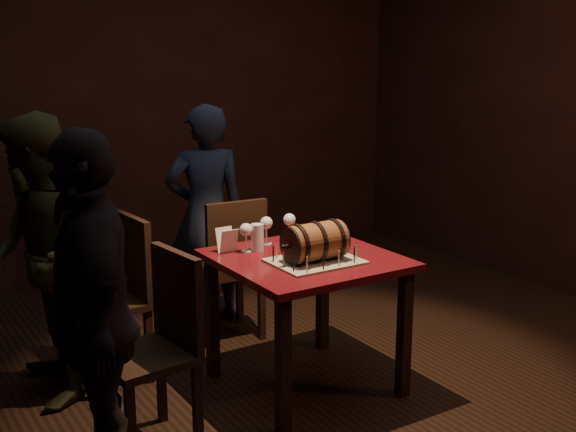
{
  "coord_description": "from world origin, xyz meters",
  "views": [
    {
      "loc": [
        -2.13,
        -3.17,
        1.84
      ],
      "look_at": [
        -0.1,
        0.05,
        0.95
      ],
      "focal_mm": 45.0,
      "sensor_mm": 36.0,
      "label": 1
    }
  ],
  "objects": [
    {
      "name": "chair_back",
      "position": [
        -0.1,
        0.72,
        0.52
      ],
      "size": [
        0.43,
        0.43,
        0.93
      ],
      "color": "black",
      "rests_on": "ground"
    },
    {
      "name": "chair_left_rear",
      "position": [
        -0.88,
        0.58,
        0.52
      ],
      "size": [
        0.43,
        0.43,
        0.93
      ],
      "color": "black",
      "rests_on": "ground"
    },
    {
      "name": "pint_of_ale",
      "position": [
        -0.23,
        0.15,
        0.82
      ],
      "size": [
        0.07,
        0.07,
        0.15
      ],
      "color": "silver",
      "rests_on": "pub_table"
    },
    {
      "name": "pub_table",
      "position": [
        -0.07,
        -0.08,
        0.64
      ],
      "size": [
        0.9,
        0.9,
        0.75
      ],
      "color": "#490C13",
      "rests_on": "ground"
    },
    {
      "name": "wine_glass_left",
      "position": [
        -0.29,
        0.17,
        0.87
      ],
      "size": [
        0.07,
        0.07,
        0.16
      ],
      "color": "silver",
      "rests_on": "pub_table"
    },
    {
      "name": "birthday_candles",
      "position": [
        -0.09,
        -0.2,
        0.8
      ],
      "size": [
        0.4,
        0.3,
        0.09
      ],
      "color": "#E7CD8A",
      "rests_on": "cake_board"
    },
    {
      "name": "chair_left_front",
      "position": [
        -0.96,
        -0.2,
        0.52
      ],
      "size": [
        0.44,
        0.44,
        0.93
      ],
      "color": "black",
      "rests_on": "ground"
    },
    {
      "name": "cake_board",
      "position": [
        -0.09,
        -0.2,
        0.76
      ],
      "size": [
        0.45,
        0.35,
        0.01
      ],
      "primitive_type": "cube",
      "color": "#A19981",
      "rests_on": "pub_table"
    },
    {
      "name": "barrel_cake",
      "position": [
        -0.09,
        -0.2,
        0.86
      ],
      "size": [
        0.37,
        0.22,
        0.22
      ],
      "color": "brown",
      "rests_on": "cake_board"
    },
    {
      "name": "room_shell",
      "position": [
        0.0,
        0.0,
        1.4
      ],
      "size": [
        5.04,
        5.04,
        2.8
      ],
      "color": "black",
      "rests_on": "ground"
    },
    {
      "name": "person_left_front",
      "position": [
        -1.33,
        -0.41,
        0.77
      ],
      "size": [
        0.58,
        0.97,
        1.55
      ],
      "primitive_type": "imported",
      "rotation": [
        0.0,
        0.0,
        -1.8
      ],
      "color": "black",
      "rests_on": "ground"
    },
    {
      "name": "person_left_rear",
      "position": [
        -1.31,
        0.54,
        0.77
      ],
      "size": [
        0.66,
        0.81,
        1.53
      ],
      "primitive_type": "imported",
      "rotation": [
        0.0,
        0.0,
        -1.69
      ],
      "color": "#373E1F",
      "rests_on": "ground"
    },
    {
      "name": "menu_card",
      "position": [
        -0.38,
        0.22,
        0.81
      ],
      "size": [
        0.1,
        0.05,
        0.13
      ],
      "primitive_type": null,
      "color": "white",
      "rests_on": "pub_table"
    },
    {
      "name": "wine_glass_right",
      "position": [
        0.03,
        0.24,
        0.87
      ],
      "size": [
        0.07,
        0.07,
        0.16
      ],
      "color": "silver",
      "rests_on": "pub_table"
    },
    {
      "name": "person_back",
      "position": [
        -0.06,
        1.14,
        0.74
      ],
      "size": [
        0.61,
        0.48,
        1.49
      ],
      "primitive_type": "imported",
      "rotation": [
        0.0,
        0.0,
        2.89
      ],
      "color": "#1B2337",
      "rests_on": "ground"
    },
    {
      "name": "wine_glass_mid",
      "position": [
        -0.12,
        0.24,
        0.87
      ],
      "size": [
        0.07,
        0.07,
        0.16
      ],
      "color": "silver",
      "rests_on": "pub_table"
    }
  ]
}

